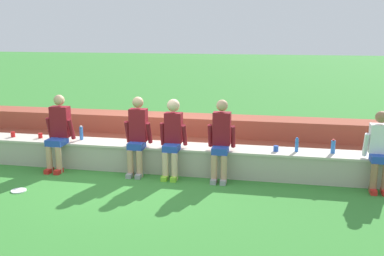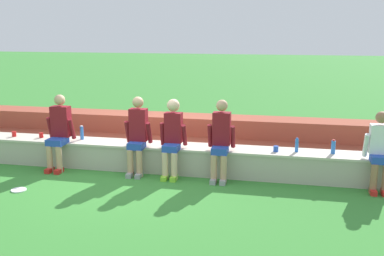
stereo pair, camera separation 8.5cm
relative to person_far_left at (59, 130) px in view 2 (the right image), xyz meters
name	(u,v)px [view 2 (the right image)]	position (x,y,z in m)	size (l,w,h in m)	color
ground_plane	(137,173)	(1.54, 0.00, -0.75)	(80.00, 80.00, 0.00)	#388433
stone_seating_wall	(142,155)	(1.54, 0.28, -0.48)	(9.48, 0.59, 0.51)	#B7AF9E
brick_bleachers	(160,137)	(1.54, 1.53, -0.42)	(11.59, 1.38, 0.79)	#9A442F
person_far_left	(59,130)	(0.00, 0.00, 0.00)	(0.53, 0.59, 1.42)	tan
person_left_of_center	(137,134)	(1.56, 0.00, 0.01)	(0.49, 0.51, 1.43)	tan
person_center	(172,136)	(2.22, 0.01, 0.01)	(0.49, 0.57, 1.41)	beige
person_right_of_center	(221,138)	(3.10, 0.01, 0.00)	(0.49, 0.55, 1.43)	tan
person_far_right	(380,150)	(5.74, 0.00, -0.05)	(0.50, 0.52, 1.32)	#996B4C
water_bottle_near_right	(333,147)	(5.03, 0.29, -0.13)	(0.08, 0.08, 0.25)	blue
water_bottle_mid_right	(297,145)	(4.42, 0.28, -0.12)	(0.06, 0.06, 0.25)	blue
water_bottle_near_left	(82,133)	(0.30, 0.34, -0.11)	(0.07, 0.07, 0.28)	blue
plastic_cup_left_end	(14,134)	(-1.15, 0.27, -0.19)	(0.08, 0.08, 0.11)	red
plastic_cup_right_end	(276,149)	(4.06, 0.22, -0.19)	(0.09, 0.09, 0.10)	blue
plastic_cup_middle	(41,135)	(-0.56, 0.30, -0.19)	(0.08, 0.08, 0.10)	red
frisbee	(19,190)	(-0.10, -1.27, -0.74)	(0.25, 0.25, 0.02)	white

